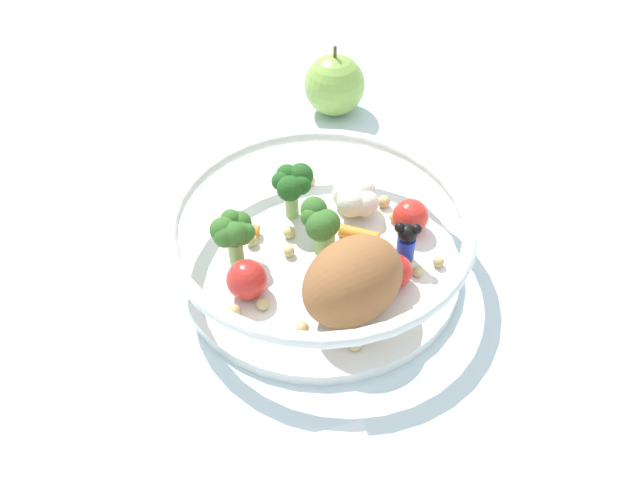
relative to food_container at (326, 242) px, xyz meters
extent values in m
plane|color=silver|center=(0.00, -0.01, -0.03)|extent=(2.40, 2.40, 0.00)
cylinder|color=white|center=(0.00, -0.01, -0.03)|extent=(0.24, 0.24, 0.01)
torus|color=white|center=(0.00, -0.01, 0.02)|extent=(0.25, 0.25, 0.01)
ellipsoid|color=#935B33|center=(-0.01, 0.05, 0.01)|extent=(0.10, 0.10, 0.07)
cylinder|color=#8EB766|center=(0.07, -0.02, -0.01)|extent=(0.01, 0.01, 0.02)
sphere|color=#386B28|center=(0.08, -0.02, 0.02)|extent=(0.02, 0.02, 0.02)
sphere|color=#386B28|center=(0.08, -0.01, 0.01)|extent=(0.02, 0.02, 0.02)
sphere|color=#386B28|center=(0.07, -0.01, 0.02)|extent=(0.02, 0.02, 0.02)
sphere|color=#386B28|center=(0.07, -0.01, 0.01)|extent=(0.02, 0.02, 0.02)
sphere|color=#386B28|center=(0.06, -0.02, 0.01)|extent=(0.01, 0.01, 0.01)
sphere|color=#386B28|center=(0.07, -0.03, 0.01)|extent=(0.02, 0.02, 0.02)
sphere|color=#386B28|center=(0.07, -0.03, 0.02)|extent=(0.02, 0.02, 0.02)
sphere|color=#386B28|center=(0.08, -0.02, 0.02)|extent=(0.02, 0.02, 0.02)
cylinder|color=#8EB766|center=(0.00, -0.01, -0.01)|extent=(0.02, 0.02, 0.02)
sphere|color=#386B28|center=(0.01, -0.01, 0.02)|extent=(0.02, 0.02, 0.02)
sphere|color=#386B28|center=(0.00, -0.01, 0.01)|extent=(0.02, 0.02, 0.02)
sphere|color=#386B28|center=(-0.01, -0.01, 0.01)|extent=(0.02, 0.02, 0.02)
sphere|color=#386B28|center=(-0.01, -0.02, 0.01)|extent=(0.02, 0.02, 0.02)
sphere|color=#386B28|center=(0.01, -0.02, 0.02)|extent=(0.02, 0.02, 0.02)
cylinder|color=#8EB766|center=(0.02, -0.06, -0.01)|extent=(0.01, 0.01, 0.03)
sphere|color=#23561E|center=(0.03, -0.07, 0.02)|extent=(0.02, 0.02, 0.02)
sphere|color=#23561E|center=(0.02, -0.05, 0.02)|extent=(0.02, 0.02, 0.02)
sphere|color=#23561E|center=(0.01, -0.06, 0.01)|extent=(0.02, 0.02, 0.02)
sphere|color=#23561E|center=(0.01, -0.07, 0.02)|extent=(0.02, 0.02, 0.02)
sphere|color=#23561E|center=(0.02, -0.07, 0.02)|extent=(0.02, 0.02, 0.02)
sphere|color=silver|center=(-0.04, -0.06, -0.01)|extent=(0.03, 0.03, 0.03)
sphere|color=silver|center=(-0.03, -0.05, -0.01)|extent=(0.03, 0.03, 0.03)
sphere|color=silver|center=(-0.05, -0.05, -0.01)|extent=(0.02, 0.02, 0.02)
sphere|color=silver|center=(-0.05, -0.06, 0.00)|extent=(0.03, 0.03, 0.03)
sphere|color=silver|center=(-0.04, -0.06, 0.00)|extent=(0.02, 0.02, 0.02)
sphere|color=silver|center=(-0.04, -0.07, -0.01)|extent=(0.03, 0.03, 0.03)
cube|color=yellow|center=(-0.06, 0.01, -0.02)|extent=(0.02, 0.02, 0.00)
cylinder|color=#1933B2|center=(-0.06, 0.01, -0.01)|extent=(0.02, 0.02, 0.02)
sphere|color=black|center=(-0.06, 0.01, 0.01)|extent=(0.02, 0.02, 0.02)
sphere|color=black|center=(-0.06, 0.01, 0.01)|extent=(0.01, 0.01, 0.01)
sphere|color=black|center=(-0.07, 0.01, 0.01)|extent=(0.01, 0.01, 0.01)
cylinder|color=orange|center=(0.06, -0.05, -0.02)|extent=(0.03, 0.02, 0.01)
cylinder|color=orange|center=(-0.03, -0.02, -0.02)|extent=(0.04, 0.03, 0.01)
cylinder|color=orange|center=(-0.03, 0.02, -0.02)|extent=(0.02, 0.03, 0.01)
sphere|color=red|center=(-0.05, 0.03, -0.01)|extent=(0.03, 0.03, 0.03)
sphere|color=red|center=(0.07, 0.02, -0.01)|extent=(0.03, 0.03, 0.03)
sphere|color=red|center=(-0.08, -0.02, -0.01)|extent=(0.03, 0.03, 0.03)
sphere|color=tan|center=(0.06, 0.04, -0.02)|extent=(0.01, 0.01, 0.01)
sphere|color=#D1B775|center=(-0.01, -0.05, -0.02)|extent=(0.01, 0.01, 0.01)
sphere|color=tan|center=(-0.01, -0.04, -0.02)|extent=(0.01, 0.01, 0.01)
sphere|color=#D1B775|center=(-0.07, 0.03, -0.02)|extent=(0.01, 0.01, 0.01)
sphere|color=tan|center=(0.08, 0.04, -0.02)|extent=(0.01, 0.01, 0.01)
sphere|color=#D1B775|center=(-0.01, -0.10, -0.02)|extent=(0.01, 0.01, 0.01)
sphere|color=#D1B775|center=(0.03, -0.01, -0.02)|extent=(0.01, 0.01, 0.01)
sphere|color=#D1B775|center=(0.00, 0.09, -0.02)|extent=(0.01, 0.01, 0.01)
sphere|color=#D1B775|center=(0.06, -0.03, -0.02)|extent=(0.01, 0.01, 0.01)
sphere|color=tan|center=(-0.09, 0.02, -0.02)|extent=(0.01, 0.01, 0.01)
sphere|color=#D1B775|center=(-0.07, -0.04, -0.02)|extent=(0.01, 0.01, 0.01)
sphere|color=#D1B775|center=(0.03, 0.07, -0.02)|extent=(0.01, 0.01, 0.01)
sphere|color=#D1B775|center=(0.02, -0.04, -0.02)|extent=(0.01, 0.01, 0.01)
sphere|color=tan|center=(-0.07, -0.06, -0.02)|extent=(0.01, 0.01, 0.01)
sphere|color=#8CB74C|center=(-0.06, -0.24, 0.00)|extent=(0.07, 0.07, 0.07)
cylinder|color=brown|center=(-0.06, -0.24, 0.04)|extent=(0.00, 0.00, 0.01)
camera|label=1|loc=(0.08, 0.36, 0.36)|focal=35.54mm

